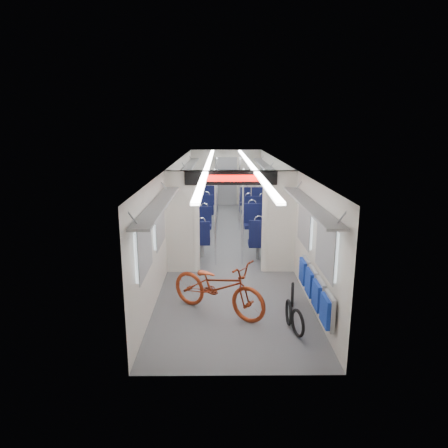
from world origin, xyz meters
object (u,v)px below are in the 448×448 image
Objects in this scene: stanchion_near_left at (215,218)px; bike_hoop_a at (298,324)px; bike_hoop_c at (292,296)px; seat_bay_far_right at (253,204)px; stanchion_near_right at (243,218)px; stanchion_far_left at (217,194)px; bike_hoop_b at (289,314)px; stanchion_far_right at (240,194)px; seat_bay_far_left at (201,203)px; bicycle at (218,286)px; flip_bench at (315,289)px; seat_bay_near_left at (195,229)px; seat_bay_near_right at (264,228)px.

bike_hoop_a is at bearing -68.37° from stanchion_near_left.
seat_bay_far_right is (-0.15, 7.23, 0.34)m from bike_hoop_c.
stanchion_near_right and stanchion_far_left have the same top height.
stanchion_near_right is (-0.69, 3.41, 0.95)m from bike_hoop_a.
stanchion_far_right is (-0.54, 6.31, 0.96)m from bike_hoop_b.
stanchion_near_left and stanchion_near_right have the same top height.
bike_hoop_c is 7.63m from seat_bay_far_left.
bike_hoop_c is 2.64m from stanchion_near_right.
stanchion_far_right is (-0.72, 5.63, 0.94)m from bike_hoop_c.
stanchion_near_right reaches higher than bike_hoop_a.
bicycle is 0.90× the size of flip_bench.
seat_bay_near_left is 0.85× the size of stanchion_near_left.
bike_hoop_c is at bearing -46.58° from bicycle.
flip_bench is at bearing -84.27° from seat_bay_near_right.
seat_bay_far_left is 1.07× the size of seat_bay_far_right.
seat_bay_far_left is at bearing 116.72° from seat_bay_near_right.
bike_hoop_a is (-0.37, -0.53, -0.38)m from flip_bench.
bicycle is 4.34× the size of bike_hoop_b.
bike_hoop_b is 0.22× the size of seat_bay_near_left.
bike_hoop_b is 0.94× the size of bike_hoop_c.
seat_bay_far_left is 0.97× the size of stanchion_near_left.
bike_hoop_a is 6.80m from stanchion_far_right.
stanchion_far_left is (-1.43, 5.63, 0.94)m from bike_hoop_c.
seat_bay_near_right is at bearing -74.22° from stanchion_far_right.
bicycle is 7.61m from seat_bay_far_left.
stanchion_near_right is 1.00× the size of stanchion_far_left.
seat_bay_near_right is 0.98× the size of stanchion_far_left.
flip_bench is at bearing -58.98° from stanchion_near_left.
flip_bench is at bearing -74.71° from stanchion_far_left.
bike_hoop_a is 0.20× the size of stanchion_near_right.
seat_bay_near_left is at bearing 111.88° from bike_hoop_a.
stanchion_far_left is 1.00× the size of stanchion_far_right.
flip_bench is at bearing -86.92° from seat_bay_far_right.
flip_bench is 7.78m from seat_bay_far_right.
stanchion_far_left is at bearing 122.38° from seat_bay_near_right.
bicycle is at bearing -80.48° from seat_bay_near_left.
bicycle is at bearing -102.40° from stanchion_near_right.
flip_bench is at bearing -61.69° from seat_bay_near_left.
stanchion_near_right is (1.23, -1.37, 0.62)m from seat_bay_near_left.
seat_bay_near_right is 4.16m from seat_bay_far_left.
seat_bay_near_right is (0.03, 4.31, 0.37)m from bike_hoop_b.
bike_hoop_a is at bearing -84.77° from stanchion_far_right.
seat_bay_near_left is 0.85× the size of stanchion_near_right.
seat_bay_near_right is at bearing 90.59° from bike_hoop_a.
bike_hoop_b is 0.21× the size of seat_bay_far_right.
bicycle is at bearing -169.99° from bike_hoop_c.
seat_bay_far_right is at bearing 93.08° from flip_bench.
stanchion_far_left is at bearing 101.13° from bike_hoop_b.
bicycle is 0.83× the size of stanchion_far_right.
stanchion_near_right is (-0.61, 3.02, 0.96)m from bike_hoop_b.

